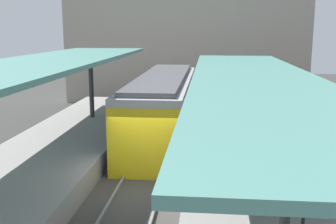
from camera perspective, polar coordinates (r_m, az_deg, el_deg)
name	(u,v)px	position (r m, az deg, el deg)	size (l,w,h in m)	color
ground_plane	(139,196)	(13.98, -4.03, -11.72)	(80.00, 80.00, 0.00)	#383835
platform_left	(30,178)	(14.88, -18.82, -8.79)	(4.40, 28.00, 1.00)	gray
platform_right	(255,186)	(13.70, 12.07, -10.19)	(4.40, 28.00, 1.00)	gray
track_ballast	(139,193)	(13.94, -4.04, -11.34)	(3.20, 28.00, 0.20)	#423F3D
rail_near_side	(118,188)	(14.01, -7.00, -10.53)	(0.08, 28.00, 0.14)	slate
rail_far_side	(161,189)	(13.78, -1.04, -10.83)	(0.08, 28.00, 0.14)	slate
commuter_train	(163,106)	(20.40, -0.69, 0.85)	(2.78, 12.58, 3.10)	#ADADB2
canopy_left	(40,65)	(15.34, -17.59, 6.34)	(4.18, 21.00, 3.39)	#333335
canopy_right	(254,78)	(14.23, 12.03, 4.65)	(4.18, 21.00, 2.98)	#333335
platform_bench	(254,184)	(11.21, 12.01, -9.90)	(1.40, 0.41, 0.86)	black
platform_sign	(307,165)	(9.38, 18.95, -7.05)	(0.90, 0.08, 2.21)	#262628
station_building_backdrop	(187,29)	(32.70, 2.65, 11.51)	(18.00, 6.00, 11.00)	#A89E8E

